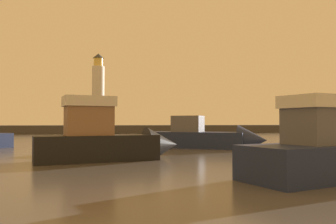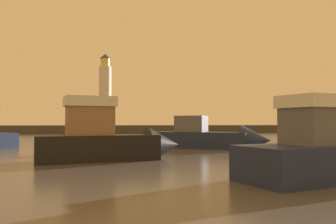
{
  "view_description": "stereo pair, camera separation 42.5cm",
  "coord_description": "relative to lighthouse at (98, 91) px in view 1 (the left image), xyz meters",
  "views": [
    {
      "loc": [
        -2.99,
        -1.81,
        1.97
      ],
      "look_at": [
        0.21,
        14.27,
        2.45
      ],
      "focal_mm": 37.01,
      "sensor_mm": 36.0,
      "label": 1
    },
    {
      "loc": [
        -2.57,
        -1.89,
        1.97
      ],
      "look_at": [
        0.21,
        14.27,
        2.45
      ],
      "focal_mm": 37.01,
      "sensor_mm": 36.0,
      "label": 2
    }
  ],
  "objects": [
    {
      "name": "ground_plane",
      "position": [
        3.22,
        -30.65,
        -7.52
      ],
      "size": [
        220.0,
        220.0,
        0.0
      ],
      "primitive_type": "plane",
      "color": "#4C4742"
    },
    {
      "name": "breakwater",
      "position": [
        3.22,
        -0.0,
        -6.82
      ],
      "size": [
        71.26,
        6.2,
        1.41
      ],
      "primitive_type": "cube",
      "color": "#423F3D",
      "rests_on": "ground_plane"
    },
    {
      "name": "lighthouse",
      "position": [
        0.0,
        0.0,
        0.0
      ],
      "size": [
        2.19,
        2.19,
        12.91
      ],
      "color": "silver",
      "rests_on": "breakwater"
    },
    {
      "name": "motorboat_0",
      "position": [
        8.5,
        -38.05,
        -6.72
      ],
      "size": [
        8.69,
        6.5,
        2.89
      ],
      "color": "#1E284C",
      "rests_on": "ground_plane"
    },
    {
      "name": "motorboat_3",
      "position": [
        0.82,
        -44.95,
        -6.44
      ],
      "size": [
        7.8,
        3.54,
        3.53
      ],
      "color": "black",
      "rests_on": "ground_plane"
    }
  ]
}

